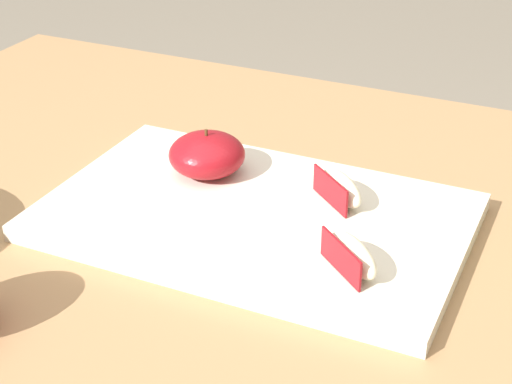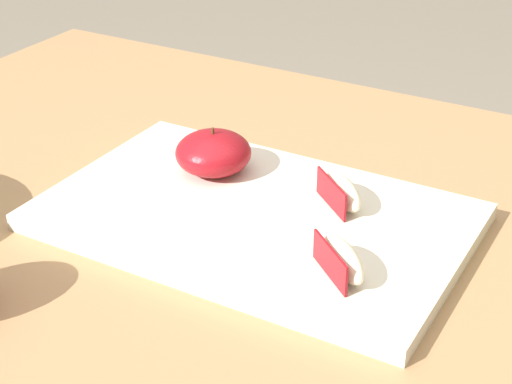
{
  "view_description": "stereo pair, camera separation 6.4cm",
  "coord_description": "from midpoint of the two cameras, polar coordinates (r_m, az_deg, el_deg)",
  "views": [
    {
      "loc": [
        0.39,
        -0.69,
        1.18
      ],
      "look_at": [
        0.07,
        0.0,
        0.76
      ],
      "focal_mm": 57.36,
      "sensor_mm": 36.0,
      "label": 1
    },
    {
      "loc": [
        0.45,
        -0.66,
        1.18
      ],
      "look_at": [
        0.07,
        0.0,
        0.76
      ],
      "focal_mm": 57.36,
      "sensor_mm": 36.0,
      "label": 2
    }
  ],
  "objects": [
    {
      "name": "apple_wedge_middle",
      "position": [
        0.88,
        8.08,
        -0.01
      ],
      "size": [
        0.07,
        0.07,
        0.03
      ],
      "color": "beige",
      "rests_on": "cutting_board"
    },
    {
      "name": "apple_half_skin_up",
      "position": [
        0.94,
        -1.04,
        2.72
      ],
      "size": [
        0.09,
        0.09,
        0.06
      ],
      "color": "maroon",
      "rests_on": "cutting_board"
    },
    {
      "name": "cutting_board",
      "position": [
        0.88,
        2.1,
        -1.72
      ],
      "size": [
        0.45,
        0.28,
        0.02
      ],
      "color": "beige",
      "rests_on": "dining_table"
    },
    {
      "name": "dining_table",
      "position": [
        0.97,
        -1.83,
        -6.71
      ],
      "size": [
        1.11,
        0.87,
        0.73
      ],
      "color": "#9E754C",
      "rests_on": "ground_plane"
    },
    {
      "name": "apple_wedge_right",
      "position": [
        0.77,
        8.41,
        -4.72
      ],
      "size": [
        0.07,
        0.07,
        0.03
      ],
      "color": "beige",
      "rests_on": "cutting_board"
    }
  ]
}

